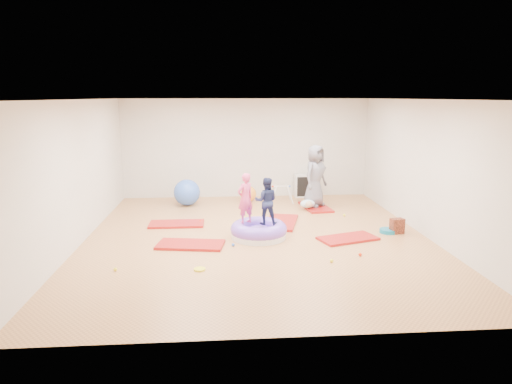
{
  "coord_description": "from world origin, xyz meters",
  "views": [
    {
      "loc": [
        -0.72,
        -8.99,
        2.85
      ],
      "look_at": [
        0.0,
        0.3,
        0.9
      ],
      "focal_mm": 32.0,
      "sensor_mm": 36.0,
      "label": 1
    }
  ],
  "objects": [
    {
      "name": "gym_mat_center_back",
      "position": [
        0.63,
        1.03,
        0.03
      ],
      "size": [
        0.98,
        1.46,
        0.06
      ],
      "primitive_type": "cube",
      "rotation": [
        0.0,
        0.0,
        1.31
      ],
      "color": "red",
      "rests_on": "ground"
    },
    {
      "name": "inflatable_cushion",
      "position": [
        0.03,
        -0.0,
        0.14
      ],
      "size": [
        1.17,
        1.17,
        0.37
      ],
      "rotation": [
        0.0,
        0.0,
        0.25
      ],
      "color": "white",
      "rests_on": "ground"
    },
    {
      "name": "infant_play_gym",
      "position": [
        0.9,
        3.08,
        0.32
      ],
      "size": [
        0.62,
        0.59,
        0.48
      ],
      "rotation": [
        0.0,
        0.0,
        -0.26
      ],
      "color": "silver",
      "rests_on": "ground"
    },
    {
      "name": "child_pink",
      "position": [
        -0.24,
        0.11,
        0.86
      ],
      "size": [
        0.46,
        0.43,
        1.05
      ],
      "primitive_type": "imported",
      "rotation": [
        0.0,
        0.0,
        3.76
      ],
      "color": "#E4457B",
      "rests_on": "inflatable_cushion"
    },
    {
      "name": "gym_mat_front_left",
      "position": [
        -1.34,
        -0.44,
        0.03
      ],
      "size": [
        1.36,
        0.84,
        0.05
      ],
      "primitive_type": "cube",
      "rotation": [
        0.0,
        0.0,
        -0.16
      ],
      "color": "red",
      "rests_on": "ground"
    },
    {
      "name": "cube_shelf",
      "position": [
        1.72,
        3.79,
        0.33
      ],
      "size": [
        0.66,
        0.32,
        0.66
      ],
      "color": "silver",
      "rests_on": "ground"
    },
    {
      "name": "room",
      "position": [
        0.0,
        0.0,
        1.4
      ],
      "size": [
        7.01,
        8.01,
        2.81
      ],
      "color": "tan",
      "rests_on": "ground"
    },
    {
      "name": "gym_mat_right",
      "position": [
        1.83,
        -0.28,
        0.02
      ],
      "size": [
        1.3,
        0.93,
        0.05
      ],
      "primitive_type": "cube",
      "rotation": [
        0.0,
        0.0,
        0.32
      ],
      "color": "red",
      "rests_on": "ground"
    },
    {
      "name": "balance_disc",
      "position": [
        2.82,
        0.13,
        0.04
      ],
      "size": [
        0.37,
        0.37,
        0.08
      ],
      "primitive_type": "cylinder",
      "color": "#0E698C",
      "rests_on": "ground"
    },
    {
      "name": "ball_pit_balls",
      "position": [
        0.17,
        -0.37,
        0.03
      ],
      "size": [
        4.82,
        3.26,
        0.06
      ],
      "color": "#FFF628",
      "rests_on": "ground"
    },
    {
      "name": "gym_mat_mid_left",
      "position": [
        -1.75,
        1.08,
        0.03
      ],
      "size": [
        1.22,
        0.61,
        0.05
      ],
      "primitive_type": "cube",
      "rotation": [
        0.0,
        0.0,
        0.0
      ],
      "color": "red",
      "rests_on": "ground"
    },
    {
      "name": "gym_mat_rear_right",
      "position": [
        1.73,
        2.44,
        0.03
      ],
      "size": [
        0.74,
        1.27,
        0.05
      ],
      "primitive_type": "cube",
      "rotation": [
        0.0,
        0.0,
        1.69
      ],
      "color": "red",
      "rests_on": "ground"
    },
    {
      "name": "backpack",
      "position": [
        2.99,
        0.07,
        0.16
      ],
      "size": [
        0.31,
        0.23,
        0.32
      ],
      "primitive_type": "cube",
      "rotation": [
        0.0,
        0.0,
        0.23
      ],
      "color": "#AF492A",
      "rests_on": "ground"
    },
    {
      "name": "yellow_toy",
      "position": [
        -1.11,
        -1.72,
        0.01
      ],
      "size": [
        0.2,
        0.2,
        0.03
      ],
      "primitive_type": "cylinder",
      "color": "#FFF628",
      "rests_on": "ground"
    },
    {
      "name": "adult_caregiver",
      "position": [
        1.7,
        2.48,
        0.85
      ],
      "size": [
        0.91,
        0.91,
        1.6
      ],
      "primitive_type": "imported",
      "rotation": [
        0.0,
        0.0,
        0.79
      ],
      "color": "slate",
      "rests_on": "gym_mat_rear_right"
    },
    {
      "name": "infant",
      "position": [
        1.48,
        2.21,
        0.16
      ],
      "size": [
        0.38,
        0.38,
        0.22
      ],
      "color": "silver",
      "rests_on": "gym_mat_rear_right"
    },
    {
      "name": "exercise_ball_orange",
      "position": [
        0.02,
        3.32,
        0.22
      ],
      "size": [
        0.44,
        0.44,
        0.44
      ],
      "primitive_type": "sphere",
      "color": "orange",
      "rests_on": "ground"
    },
    {
      "name": "child_navy",
      "position": [
        0.18,
        -0.01,
        0.82
      ],
      "size": [
        0.51,
        0.42,
        0.97
      ],
      "primitive_type": "imported",
      "rotation": [
        0.0,
        0.0,
        3.01
      ],
      "color": "#1C2349",
      "rests_on": "inflatable_cushion"
    },
    {
      "name": "exercise_ball_blue",
      "position": [
        -1.64,
        2.99,
        0.35
      ],
      "size": [
        0.7,
        0.7,
        0.7
      ],
      "primitive_type": "sphere",
      "color": "blue",
      "rests_on": "ground"
    }
  ]
}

